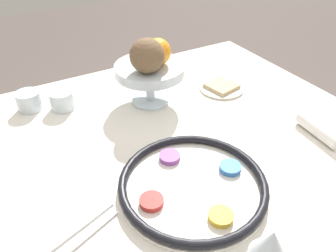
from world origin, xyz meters
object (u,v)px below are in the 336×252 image
at_px(wine_glass, 270,246).
at_px(fruit_stand, 150,73).
at_px(coconut, 147,56).
at_px(cup_near, 62,100).
at_px(napkin_roll, 319,130).
at_px(orange_fruit, 158,52).
at_px(bread_plate, 221,87).
at_px(cup_far, 29,101).
at_px(seder_plate, 193,184).

bearing_deg(wine_glass, fruit_stand, -9.34).
bearing_deg(coconut, cup_near, 59.80).
distance_m(coconut, napkin_roll, 0.53).
relative_size(coconut, napkin_roll, 0.71).
xyz_separation_m(wine_glass, cup_near, (0.74, 0.16, -0.07)).
height_order(coconut, napkin_roll, coconut).
relative_size(fruit_stand, cup_near, 2.91).
xyz_separation_m(wine_glass, orange_fruit, (0.63, -0.13, 0.07)).
bearing_deg(bread_plate, cup_far, 71.86).
bearing_deg(napkin_roll, fruit_stand, 39.32).
bearing_deg(wine_glass, bread_plate, -31.24).
height_order(orange_fruit, napkin_roll, orange_fruit).
xyz_separation_m(bread_plate, napkin_roll, (-0.35, -0.08, 0.01)).
distance_m(wine_glass, orange_fruit, 0.65).
height_order(napkin_roll, cup_near, cup_near).
bearing_deg(cup_far, coconut, -119.38).
relative_size(napkin_roll, cup_far, 1.91).
distance_m(fruit_stand, orange_fruit, 0.07).
bearing_deg(cup_far, bread_plate, -108.14).
height_order(bread_plate, cup_far, cup_far).
relative_size(fruit_stand, cup_far, 2.91).
height_order(fruit_stand, cup_near, fruit_stand).
height_order(seder_plate, orange_fruit, orange_fruit).
xyz_separation_m(orange_fruit, bread_plate, (-0.04, -0.23, -0.16)).
relative_size(fruit_stand, coconut, 2.15).
bearing_deg(seder_plate, bread_plate, -44.97).
distance_m(seder_plate, bread_plate, 0.49).
distance_m(wine_glass, fruit_stand, 0.65).
bearing_deg(bread_plate, orange_fruit, 79.00).
distance_m(seder_plate, wine_glass, 0.26).
bearing_deg(cup_near, napkin_roll, -130.32).
height_order(wine_glass, napkin_roll, wine_glass).
height_order(bread_plate, napkin_roll, napkin_roll).
bearing_deg(cup_far, wine_glass, -162.47).
relative_size(cup_near, cup_far, 1.00).
xyz_separation_m(coconut, bread_plate, (-0.01, -0.28, -0.17)).
distance_m(napkin_roll, cup_near, 0.77).
xyz_separation_m(orange_fruit, cup_near, (0.11, 0.29, -0.14)).
bearing_deg(cup_near, fruit_stand, -110.90).
distance_m(wine_glass, cup_far, 0.82).
distance_m(wine_glass, cup_near, 0.76).
relative_size(wine_glass, napkin_roll, 0.93).
bearing_deg(orange_fruit, coconut, 121.18).
height_order(wine_glass, orange_fruit, orange_fruit).
relative_size(wine_glass, fruit_stand, 0.61).
bearing_deg(bread_plate, napkin_roll, -167.74).
distance_m(seder_plate, coconut, 0.40).
bearing_deg(bread_plate, wine_glass, 148.76).
height_order(wine_glass, coconut, coconut).
bearing_deg(orange_fruit, bread_plate, -101.00).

